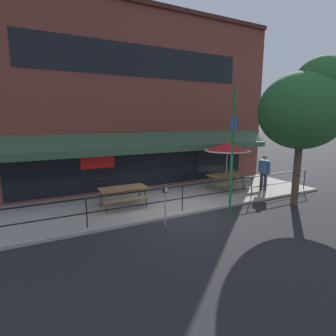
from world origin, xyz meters
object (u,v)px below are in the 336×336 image
object	(u,v)px
patio_umbrella_centre	(227,147)
picnic_table_centre	(226,177)
street_tree_curbside	(306,106)
picnic_table_left	(123,191)
parking_meter_near	(165,193)
pedestrian_walking	(264,171)
street_sign_pole	(232,150)

from	to	relation	value
patio_umbrella_centre	picnic_table_centre	bearing A→B (deg)	90.00
picnic_table_centre	patio_umbrella_centre	world-z (taller)	patio_umbrella_centre
picnic_table_centre	street_tree_curbside	xyz separation A→B (m)	(1.37, -2.89, 3.27)
picnic_table_left	picnic_table_centre	bearing A→B (deg)	1.79
street_tree_curbside	picnic_table_centre	bearing A→B (deg)	115.38
picnic_table_left	parking_meter_near	world-z (taller)	parking_meter_near
picnic_table_left	picnic_table_centre	size ratio (longest dim) A/B	1.00
parking_meter_near	pedestrian_walking	bearing A→B (deg)	14.43
patio_umbrella_centre	parking_meter_near	xyz separation A→B (m)	(-4.50, -2.43, -1.03)
street_tree_curbside	patio_umbrella_centre	bearing A→B (deg)	115.47
parking_meter_near	street_tree_curbside	world-z (taller)	street_tree_curbside
picnic_table_centre	street_tree_curbside	size ratio (longest dim) A/B	0.31
patio_umbrella_centre	street_tree_curbside	distance (m)	3.66
picnic_table_left	street_tree_curbside	size ratio (longest dim) A/B	0.31
patio_umbrella_centre	picnic_table_left	bearing A→B (deg)	-178.33
pedestrian_walking	street_tree_curbside	distance (m)	3.54
street_sign_pole	picnic_table_left	bearing A→B (deg)	147.24
street_sign_pole	patio_umbrella_centre	bearing A→B (deg)	53.59
patio_umbrella_centre	pedestrian_walking	world-z (taller)	patio_umbrella_centre
pedestrian_walking	parking_meter_near	distance (m)	6.24
picnic_table_left	parking_meter_near	xyz separation A→B (m)	(0.68, -2.28, 0.44)
picnic_table_centre	parking_meter_near	bearing A→B (deg)	-151.47
parking_meter_near	street_tree_curbside	bearing A→B (deg)	-4.33
picnic_table_centre	street_tree_curbside	distance (m)	4.57
picnic_table_centre	street_sign_pole	xyz separation A→B (m)	(-1.74, -2.37, 1.66)
patio_umbrella_centre	street_sign_pole	world-z (taller)	street_sign_pole
parking_meter_near	picnic_table_centre	bearing A→B (deg)	28.53
pedestrian_walking	street_tree_curbside	bearing A→B (deg)	-94.99
picnic_table_centre	parking_meter_near	xyz separation A→B (m)	(-4.50, -2.45, 0.44)
picnic_table_centre	street_tree_curbside	bearing A→B (deg)	-64.62
picnic_table_centre	pedestrian_walking	size ratio (longest dim) A/B	1.05
picnic_table_left	parking_meter_near	distance (m)	2.42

